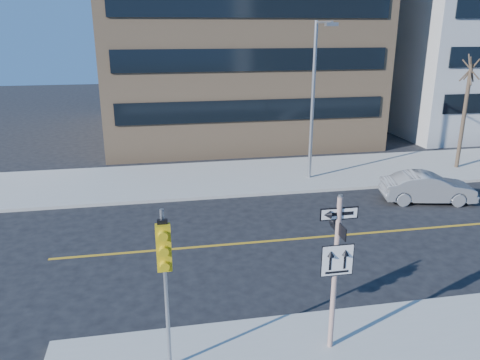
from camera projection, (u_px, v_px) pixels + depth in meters
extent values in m
plane|color=black|center=(300.00, 298.00, 14.19)|extent=(120.00, 120.00, 0.00)
cylinder|color=silver|center=(335.00, 276.00, 11.19)|extent=(0.13, 0.13, 4.00)
cylinder|color=gray|center=(340.00, 196.00, 10.56)|extent=(0.10, 0.10, 0.06)
cube|color=black|center=(339.00, 214.00, 10.69)|extent=(0.92, 0.03, 0.30)
cube|color=black|center=(338.00, 228.00, 10.80)|extent=(0.03, 0.92, 0.30)
cube|color=white|center=(337.00, 260.00, 10.97)|extent=(0.80, 0.03, 0.80)
cylinder|color=gray|center=(166.00, 292.00, 10.49)|extent=(0.09, 0.09, 4.00)
cube|color=gold|center=(164.00, 248.00, 9.93)|extent=(0.32, 0.22, 1.05)
sphere|color=#8C0705|center=(163.00, 235.00, 9.71)|extent=(0.17, 0.17, 0.17)
sphere|color=black|center=(164.00, 250.00, 9.82)|extent=(0.17, 0.17, 0.17)
sphere|color=black|center=(165.00, 265.00, 9.93)|extent=(0.17, 0.17, 0.17)
imported|color=gray|center=(428.00, 188.00, 21.80)|extent=(2.34, 4.43, 1.39)
cylinder|color=gray|center=(313.00, 103.00, 23.88)|extent=(0.18, 0.18, 8.00)
cylinder|color=gray|center=(324.00, 22.00, 21.74)|extent=(0.10, 2.20, 0.10)
cube|color=gray|center=(331.00, 24.00, 20.84)|extent=(0.55, 0.30, 0.16)
cylinder|color=#362C20|center=(464.00, 117.00, 26.08)|extent=(0.22, 0.22, 5.80)
cube|color=tan|center=(229.00, 11.00, 35.11)|extent=(18.00, 18.00, 18.00)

